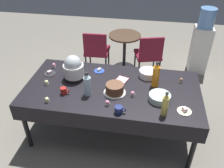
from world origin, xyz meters
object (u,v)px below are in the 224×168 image
cupcake_cocoa (107,103)px  soda_bottle_orange_juice (156,75)px  round_cafe_table (125,46)px  coffee_mug_navy (119,110)px  ceramic_snack_bowl (148,73)px  maroon_chair_right (149,53)px  water_cooler (201,43)px  dessert_plate_cream (184,111)px  dessert_plate_cobalt (99,71)px  coffee_mug_red (64,91)px  soda_bottle_water (87,85)px  dessert_plate_charcoal (50,73)px  cupcake_lemon (47,100)px  cupcake_berry (181,80)px  cupcake_mint (133,94)px  glass_salad_bowl (160,97)px  cupcake_rose (46,83)px  soda_bottle_ginger_ale (165,105)px  cupcake_vanilla (54,65)px  maroon_chair_left (96,49)px  slow_cooker (73,68)px  potluck_table (112,91)px

cupcake_cocoa → soda_bottle_orange_juice: soda_bottle_orange_juice is taller
round_cafe_table → coffee_mug_navy: bearing=-84.6°
ceramic_snack_bowl → soda_bottle_orange_juice: (0.10, -0.20, 0.11)m
maroon_chair_right → water_cooler: (0.94, 0.38, 0.10)m
dessert_plate_cream → water_cooler: bearing=77.2°
dessert_plate_cobalt → coffee_mug_red: bearing=-118.5°
dessert_plate_cobalt → water_cooler: 2.22m
cupcake_cocoa → soda_bottle_water: (-0.27, 0.16, 0.11)m
soda_bottle_orange_juice → round_cafe_table: 1.73m
dessert_plate_charcoal → water_cooler: size_ratio=0.13×
ceramic_snack_bowl → coffee_mug_navy: (-0.28, -0.79, -0.00)m
cupcake_lemon → maroon_chair_right: (1.11, 1.90, -0.29)m
dessert_plate_cobalt → coffee_mug_navy: coffee_mug_navy is taller
dessert_plate_charcoal → cupcake_berry: size_ratio=2.36×
cupcake_lemon → cupcake_mint: 1.00m
glass_salad_bowl → cupcake_rose: bearing=177.1°
cupcake_berry → soda_bottle_ginger_ale: (-0.22, -0.66, 0.11)m
ceramic_snack_bowl → coffee_mug_red: 1.13m
cupcake_vanilla → coffee_mug_navy: size_ratio=0.52×
maroon_chair_left → round_cafe_table: (0.50, 0.23, 0.01)m
round_cafe_table → glass_salad_bowl: bearing=-71.1°
cupcake_vanilla → round_cafe_table: (0.85, 1.37, -0.28)m
slow_cooker → cupcake_vanilla: slow_cooker is taller
dessert_plate_charcoal → coffee_mug_red: (0.34, -0.39, 0.03)m
coffee_mug_red → dessert_plate_cream: bearing=-3.6°
cupcake_mint → coffee_mug_red: size_ratio=0.60×
cupcake_rose → cupcake_mint: bearing=-2.6°
soda_bottle_water → slow_cooker: bearing=130.2°
cupcake_lemon → cupcake_rose: 0.36m
cupcake_lemon → glass_salad_bowl: bearing=11.3°
dessert_plate_cream → cupcake_vanilla: 1.88m
coffee_mug_navy → water_cooler: water_cooler is taller
coffee_mug_red → ceramic_snack_bowl: bearing=29.5°
coffee_mug_red → water_cooler: bearing=47.7°
potluck_table → soda_bottle_water: bearing=-143.6°
slow_cooker → cupcake_berry: size_ratio=4.97×
glass_salad_bowl → cupcake_berry: (0.27, 0.41, -0.01)m
cupcake_lemon → maroon_chair_right: size_ratio=0.08×
cupcake_lemon → coffee_mug_red: size_ratio=0.60×
soda_bottle_orange_juice → slow_cooker: bearing=-179.6°
cupcake_vanilla → ceramic_snack_bowl: bearing=-0.4°
cupcake_vanilla → coffee_mug_red: size_ratio=0.60×
dessert_plate_cobalt → cupcake_mint: 0.71m
cupcake_rose → cupcake_vanilla: size_ratio=1.00×
cupcake_rose → cupcake_mint: same height
potluck_table → cupcake_rose: size_ratio=32.59×
cupcake_mint → soda_bottle_ginger_ale: (0.37, -0.27, 0.11)m
soda_bottle_water → maroon_chair_right: soda_bottle_water is taller
cupcake_rose → cupcake_vanilla: 0.43m
glass_salad_bowl → soda_bottle_orange_juice: bearing=102.0°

